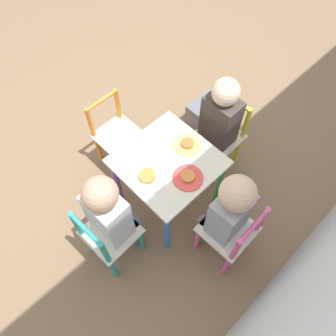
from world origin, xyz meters
The scene contains 13 objects.
ground_plane centered at (0.00, 0.00, 0.00)m, with size 6.00×6.00×0.00m, color #7F664C.
kids_table centered at (0.00, 0.00, 0.39)m, with size 0.49×0.49×0.47m.
chair_yellow centered at (-0.46, 0.00, 0.26)m, with size 0.26×0.26×0.53m.
chair_pink centered at (-0.02, 0.46, 0.26)m, with size 0.27×0.27×0.53m.
chair_teal centered at (0.46, 0.02, 0.26)m, with size 0.27×0.27×0.53m.
chair_orange centered at (0.01, -0.46, 0.26)m, with size 0.26×0.26×0.53m.
child_left centered at (-0.40, 0.00, 0.45)m, with size 0.21×0.20×0.76m.
child_back centered at (-0.01, 0.40, 0.46)m, with size 0.20×0.22×0.75m.
child_right centered at (0.40, 0.02, 0.46)m, with size 0.22×0.21×0.77m.
plate_left centered at (-0.15, 0.00, 0.48)m, with size 0.16×0.16×0.03m.
plate_back centered at (0.00, 0.15, 0.48)m, with size 0.16×0.16×0.03m.
plate_right centered at (0.15, 0.00, 0.48)m, with size 0.20×0.20×0.03m.
storage_bin centered at (-0.69, -0.29, 0.09)m, with size 0.30×0.19×0.17m.
Camera 1 is at (0.65, 0.67, 1.92)m, focal length 35.00 mm.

